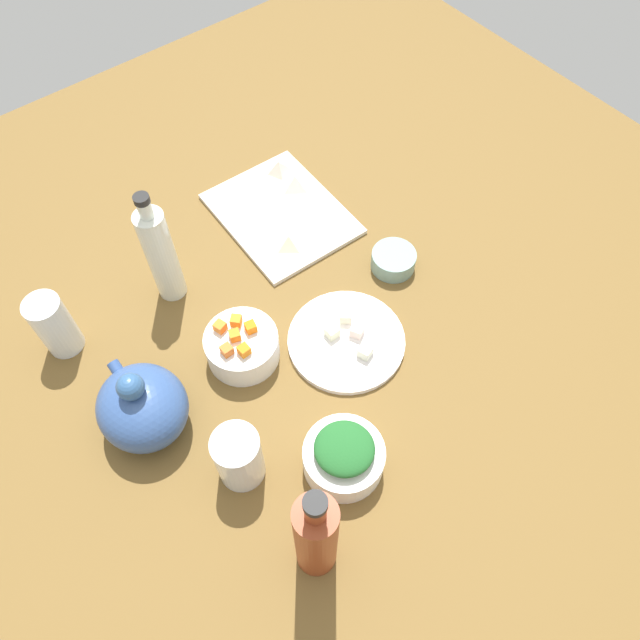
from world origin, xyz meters
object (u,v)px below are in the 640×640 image
bowl_greens (344,458)px  bottle_1 (161,254)px  plate_tofu (346,341)px  bottle_0 (316,536)px  drinking_glass_0 (54,325)px  drinking_glass_1 (239,457)px  bowl_small_side (393,260)px  teapot (142,407)px  bowl_carrots (242,347)px  cutting_board (281,214)px

bowl_greens → bottle_1: bearing=4.5°
plate_tofu → bottle_1: 36.74cm
bottle_0 → bottle_1: bearing=-8.6°
drinking_glass_0 → drinking_glass_1: bearing=-163.3°
drinking_glass_1 → plate_tofu: bearing=-74.3°
plate_tofu → bowl_greens: bearing=139.1°
bowl_small_side → bottle_1: 44.16cm
bowl_small_side → plate_tofu: bearing=113.0°
plate_tofu → teapot: 37.30cm
bowl_small_side → drinking_glass_1: size_ratio=0.74×
bowl_carrots → teapot: (-0.84, 19.72, 3.01)cm
cutting_board → bottle_1: 29.87cm
bowl_greens → bowl_carrots: (26.79, 1.12, 0.26)cm
drinking_glass_0 → cutting_board: bearing=-88.9°
bowl_greens → bottle_1: bottle_1 is taller
bowl_carrots → teapot: teapot is taller
bottle_1 → drinking_glass_1: size_ratio=2.18×
cutting_board → bowl_small_side: size_ratio=3.33×
teapot → bottle_0: (-34.43, -8.69, 6.21)cm
cutting_board → bottle_0: size_ratio=1.02×
teapot → drinking_glass_1: teapot is taller
plate_tofu → bottle_0: (-25.83, 27.21, 11.63)cm
teapot → bowl_carrots: bearing=-87.6°
cutting_board → bottle_1: bearing=95.2°
cutting_board → bowl_greens: size_ratio=2.22×
bowl_small_side → teapot: size_ratio=0.51×
cutting_board → bottle_0: (-58.16, 36.26, 11.73)cm
cutting_board → bowl_carrots: (-22.89, 25.22, 2.51)cm
teapot → drinking_glass_0: 23.22cm
teapot → bottle_1: (21.19, -17.13, 5.07)cm
bowl_greens → drinking_glass_0: size_ratio=1.01×
bottle_1 → bowl_small_side: bearing=-120.6°
teapot → drinking_glass_0: size_ratio=1.32×
bowl_greens → drinking_glass_0: (48.75, 25.22, 3.72)cm
teapot → bottle_1: bearing=-39.0°
cutting_board → plate_tofu: (-32.33, 9.05, 0.10)cm
cutting_board → bowl_carrots: bowl_carrots is taller
teapot → bottle_0: bottle_0 is taller
bottle_1 → drinking_glass_1: 39.37cm
bottle_0 → bottle_1: (55.62, -8.45, -1.13)cm
bottle_0 → bowl_small_side: bearing=-53.6°
bowl_small_side → drinking_glass_0: 63.41cm
bowl_greens → drinking_glass_1: drinking_glass_1 is taller
drinking_glass_0 → drinking_glass_1: size_ratio=1.10×
bottle_0 → drinking_glass_0: size_ratio=2.19×
cutting_board → drinking_glass_0: size_ratio=2.24×
cutting_board → bowl_greens: (-49.68, 24.10, 2.26)cm
drinking_glass_0 → plate_tofu: bearing=-127.9°
drinking_glass_1 → cutting_board: bearing=-42.9°
bowl_small_side → bottle_1: bottle_1 is taller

